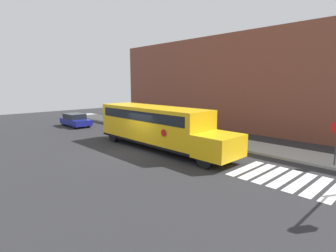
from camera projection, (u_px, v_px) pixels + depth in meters
ground_plane at (138, 151)px, 17.62m from camera, size 60.00×60.00×0.00m
sidewalk_strip at (200, 137)px, 22.04m from camera, size 44.00×3.00×0.15m
building_backdrop at (243, 83)px, 25.75m from camera, size 32.00×4.00×9.11m
crosswalk_stripes at (285, 178)px, 12.58m from camera, size 4.70×3.20×0.01m
school_bus at (157, 125)px, 18.18m from camera, size 11.37×2.57×2.90m
parked_car at (75, 120)px, 27.74m from camera, size 4.03×1.79×1.34m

